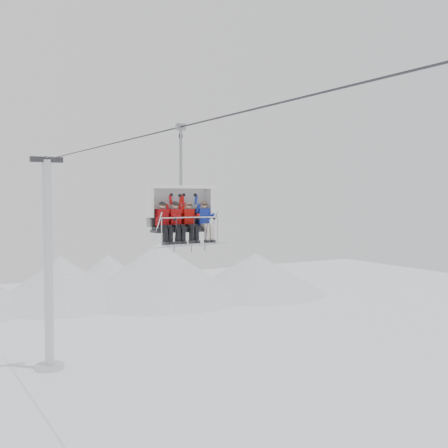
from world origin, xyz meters
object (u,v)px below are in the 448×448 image
skier_far_left (164,222)px  skier_far_right (205,221)px  chairlift_carrier (179,207)px  skier_center_right (190,221)px  lift_tower_right (48,279)px  skier_center_left (176,221)px

skier_far_left → skier_far_right: (1.52, 0.00, 0.00)m
chairlift_carrier → skier_center_right: size_ratio=2.36×
skier_center_right → skier_far_right: (0.58, 0.00, 0.01)m
lift_tower_right → skier_far_left: (-0.72, -19.35, 4.40)m
skier_center_left → skier_far_right: bearing=0.0°
lift_tower_right → skier_far_right: 19.86m
skier_center_left → chairlift_carrier: bearing=49.2°
skier_far_left → skier_far_right: same height
lift_tower_right → skier_center_left: lift_tower_right is taller
skier_far_left → skier_center_left: (0.45, 0.00, 0.00)m
lift_tower_right → skier_far_left: 19.85m
skier_center_left → skier_center_right: 0.49m
chairlift_carrier → skier_center_right: (0.23, -0.31, -0.47)m
skier_far_left → skier_center_left: 0.45m
skier_far_left → skier_center_left: same height
skier_far_left → skier_center_right: bearing=-0.1°
skier_far_left → chairlift_carrier: bearing=23.0°
skier_far_left → skier_center_left: size_ratio=1.00×
chairlift_carrier → skier_center_left: chairlift_carrier is taller
chairlift_carrier → skier_center_right: 0.60m
chairlift_carrier → skier_far_right: size_ratio=2.36×
skier_far_left → skier_center_right: skier_far_left is taller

